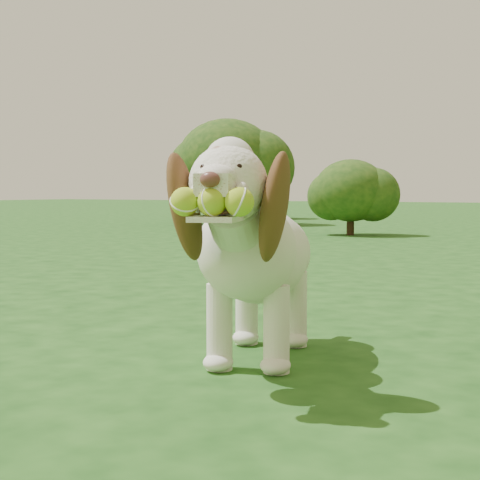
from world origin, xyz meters
The scene contains 5 objects.
ground centered at (0.00, 0.00, 0.00)m, with size 80.00×80.00×0.00m, color #163F12.
dog centered at (-0.44, 0.49, 0.46)m, with size 0.72×1.30×0.86m.
shrub_a centered at (-3.33, 8.42, 0.68)m, with size 1.11×1.11×1.15m.
shrub_e centered at (-6.85, 10.50, 1.24)m, with size 2.04×2.04×2.11m.
shrub_g centered at (-8.18, 13.32, 1.08)m, with size 1.77×1.77×1.84m.
Camera 1 is at (0.98, -1.99, 0.68)m, focal length 55.00 mm.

